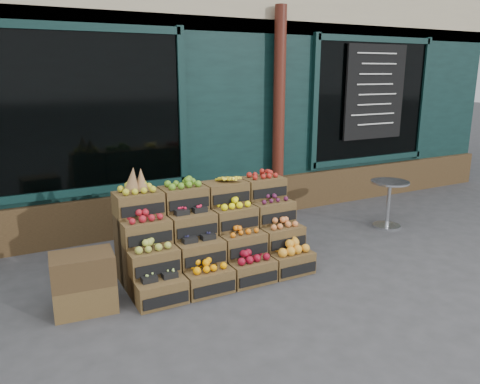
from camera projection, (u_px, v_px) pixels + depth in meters
name	position (u px, v px, depth m)	size (l,w,h in m)	color
ground	(285.00, 276.00, 5.30)	(60.00, 60.00, 0.00)	#38383A
shop_facade	(142.00, 64.00, 9.07)	(12.00, 6.24, 4.80)	black
crate_display	(213.00, 240.00, 5.31)	(2.06, 1.00, 1.28)	brown
spare_crates	(84.00, 283.00, 4.48)	(0.61, 0.45, 0.58)	brown
bistro_table	(389.00, 199.00, 6.88)	(0.55, 0.55, 0.70)	silver
shopkeeper	(95.00, 161.00, 6.85)	(0.71, 0.47, 1.96)	#144724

